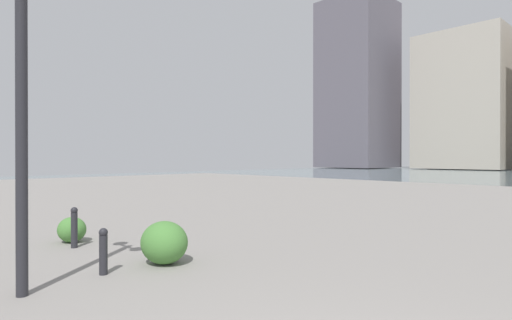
# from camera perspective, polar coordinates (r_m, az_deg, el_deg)

# --- Properties ---
(building_annex) EXTENTS (13.20, 11.86, 21.49)m
(building_annex) POSITION_cam_1_polar(r_m,az_deg,el_deg) (75.13, 27.19, 7.18)
(building_annex) COLOR #B2A899
(building_annex) RESTS_ON ground
(building_highrise) EXTENTS (11.30, 11.51, 29.90)m
(building_highrise) POSITION_cam_1_polar(r_m,az_deg,el_deg) (77.95, 13.95, 10.07)
(building_highrise) COLOR #5B5660
(building_highrise) RESTS_ON ground
(lamppost) EXTENTS (0.98, 0.28, 4.07)m
(lamppost) POSITION_cam_1_polar(r_m,az_deg,el_deg) (5.93, -29.90, 9.78)
(lamppost) COLOR #232328
(lamppost) RESTS_ON ground
(bollard_near) EXTENTS (0.13, 0.13, 0.69)m
(bollard_near) POSITION_cam_1_polar(r_m,az_deg,el_deg) (6.56, -20.52, -11.70)
(bollard_near) COLOR #232328
(bollard_near) RESTS_ON ground
(bollard_mid) EXTENTS (0.13, 0.13, 0.78)m
(bollard_mid) POSITION_cam_1_polar(r_m,az_deg,el_deg) (8.65, -24.02, -8.47)
(bollard_mid) COLOR #232328
(bollard_mid) RESTS_ON ground
(shrub_low) EXTENTS (0.81, 0.73, 0.69)m
(shrub_low) POSITION_cam_1_polar(r_m,az_deg,el_deg) (6.93, -12.67, -11.16)
(shrub_low) COLOR #477F38
(shrub_low) RESTS_ON ground
(shrub_round) EXTENTS (0.61, 0.55, 0.51)m
(shrub_round) POSITION_cam_1_polar(r_m,az_deg,el_deg) (9.24, -24.30, -8.85)
(shrub_round) COLOR #477F38
(shrub_round) RESTS_ON ground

